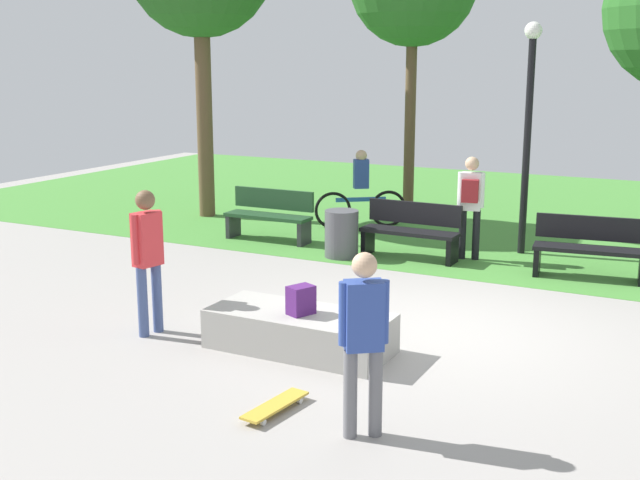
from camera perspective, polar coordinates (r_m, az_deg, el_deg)
ground_plane at (r=9.87m, az=7.96°, el=-6.23°), size 28.00×28.00×0.00m
grass_lawn at (r=17.55m, az=16.81°, el=1.72°), size 26.60×11.70×0.01m
concrete_ledge at (r=9.01m, az=-1.44°, el=-6.47°), size 2.04×0.90×0.44m
backpack_on_ledge at (r=8.82m, az=-1.37°, el=-4.29°), size 0.30×0.34×0.32m
skater_performing_trick at (r=6.79m, az=3.12°, el=-6.51°), size 0.38×0.35×1.63m
skater_watching at (r=9.52m, az=-12.14°, el=-0.76°), size 0.25×0.42×1.72m
skateboard_by_ledge at (r=7.56m, az=-3.20°, el=-11.64°), size 0.30×0.82×0.08m
park_bench_by_oak at (r=14.39m, az=-3.59°, el=1.86°), size 1.60×0.48×0.91m
park_bench_center_lawn at (r=12.51m, az=18.61°, el=-0.44°), size 1.64×0.66×0.91m
park_bench_near_lamppost at (r=13.14m, az=6.48°, el=0.76°), size 1.61×0.50×0.91m
lamp_post at (r=13.57m, az=14.60°, el=8.67°), size 0.28×0.28×3.77m
trash_bin at (r=13.16m, az=1.54°, el=0.45°), size 0.55×0.55×0.78m
pedestrian_with_backpack at (r=13.08m, az=10.64°, el=2.90°), size 0.42×0.39×1.67m
cyclist_on_bicycle at (r=15.58m, az=2.92°, el=3.27°), size 1.50×1.13×1.52m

